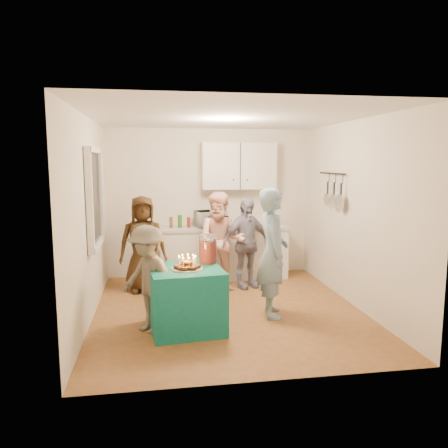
{
  "coord_description": "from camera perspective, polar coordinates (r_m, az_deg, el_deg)",
  "views": [
    {
      "loc": [
        -0.97,
        -5.71,
        2.03
      ],
      "look_at": [
        0.0,
        0.35,
        1.15
      ],
      "focal_mm": 35.0,
      "sensor_mm": 36.0,
      "label": 1
    }
  ],
  "objects": [
    {
      "name": "counter",
      "position": [
        7.67,
        -0.11,
        -3.89
      ],
      "size": [
        2.2,
        0.58,
        0.86
      ],
      "primitive_type": "cube",
      "color": "white",
      "rests_on": "floor"
    },
    {
      "name": "right_wall",
      "position": [
        6.38,
        16.69,
        1.25
      ],
      "size": [
        4.0,
        4.0,
        0.0
      ],
      "primitive_type": "plane",
      "color": "silver",
      "rests_on": "floor"
    },
    {
      "name": "floor",
      "position": [
        6.13,
        0.52,
        -11.16
      ],
      "size": [
        4.0,
        4.0,
        0.0
      ],
      "primitive_type": "plane",
      "color": "brown",
      "rests_on": "ground"
    },
    {
      "name": "man_birthday",
      "position": [
        5.75,
        6.36,
        -3.74
      ],
      "size": [
        0.47,
        0.66,
        1.7
      ],
      "primitive_type": "imported",
      "rotation": [
        0.0,
        0.0,
        1.47
      ],
      "color": "#7D9AB6",
      "rests_on": "floor"
    },
    {
      "name": "woman_back_center",
      "position": [
        6.85,
        -0.38,
        -2.33
      ],
      "size": [
        0.88,
        0.75,
        1.57
      ],
      "primitive_type": "imported",
      "rotation": [
        0.0,
        0.0,
        -0.23
      ],
      "color": "#FF9685",
      "rests_on": "floor"
    },
    {
      "name": "ceiling",
      "position": [
        5.82,
        0.56,
        13.79
      ],
      "size": [
        4.0,
        4.0,
        0.0
      ],
      "primitive_type": "plane",
      "color": "white",
      "rests_on": "floor"
    },
    {
      "name": "donut_cake",
      "position": [
        5.21,
        -4.84,
        -4.95
      ],
      "size": [
        0.38,
        0.38,
        0.18
      ],
      "primitive_type": null,
      "color": "#381C0C",
      "rests_on": "party_table"
    },
    {
      "name": "pot_rack",
      "position": [
        6.96,
        13.7,
        4.39
      ],
      "size": [
        0.12,
        1.0,
        0.6
      ],
      "primitive_type": "cube",
      "color": "black",
      "rests_on": "right_wall"
    },
    {
      "name": "countertop",
      "position": [
        7.58,
        -0.11,
        -0.52
      ],
      "size": [
        2.24,
        0.62,
        0.05
      ],
      "primitive_type": "cube",
      "color": "beige",
      "rests_on": "counter"
    },
    {
      "name": "left_wall",
      "position": [
        5.81,
        -17.24,
        0.59
      ],
      "size": [
        4.0,
        4.0,
        0.0
      ],
      "primitive_type": "plane",
      "color": "silver",
      "rests_on": "floor"
    },
    {
      "name": "window_night",
      "position": [
        6.08,
        -16.66,
        3.3
      ],
      "size": [
        0.04,
        1.0,
        1.2
      ],
      "primitive_type": "cube",
      "color": "black",
      "rests_on": "left_wall"
    },
    {
      "name": "child_near_left",
      "position": [
        5.3,
        -9.88,
        -7.09
      ],
      "size": [
        0.91,
        0.95,
        1.29
      ],
      "primitive_type": "imported",
      "rotation": [
        0.0,
        0.0,
        -0.86
      ],
      "color": "#585046",
      "rests_on": "floor"
    },
    {
      "name": "back_wall",
      "position": [
        7.8,
        -1.91,
        2.78
      ],
      "size": [
        3.6,
        3.6,
        0.0
      ],
      "primitive_type": "plane",
      "color": "silver",
      "rests_on": "floor"
    },
    {
      "name": "punch_jar",
      "position": [
        5.5,
        -2.11,
        -3.37
      ],
      "size": [
        0.22,
        0.22,
        0.34
      ],
      "primitive_type": "cylinder",
      "color": "red",
      "rests_on": "party_table"
    },
    {
      "name": "microwave",
      "position": [
        7.53,
        -1.76,
        0.68
      ],
      "size": [
        0.58,
        0.46,
        0.28
      ],
      "primitive_type": "imported",
      "rotation": [
        0.0,
        0.0,
        0.26
      ],
      "color": "white",
      "rests_on": "countertop"
    },
    {
      "name": "party_table",
      "position": [
        5.38,
        -4.98,
        -9.71
      ],
      "size": [
        0.93,
        0.93,
        0.76
      ],
      "primitive_type": "cube",
      "rotation": [
        0.0,
        0.0,
        0.1
      ],
      "color": "#0F665D",
      "rests_on": "floor"
    },
    {
      "name": "woman_back_left",
      "position": [
        6.94,
        -10.57,
        -2.56
      ],
      "size": [
        0.78,
        0.55,
        1.51
      ],
      "primitive_type": "imported",
      "rotation": [
        0.0,
        0.0,
        0.09
      ],
      "color": "brown",
      "rests_on": "floor"
    },
    {
      "name": "woman_back_right",
      "position": [
        7.02,
        2.86,
        -2.52
      ],
      "size": [
        0.93,
        0.63,
        1.46
      ],
      "primitive_type": "imported",
      "rotation": [
        0.0,
        0.0,
        0.35
      ],
      "color": "#141036",
      "rests_on": "floor"
    },
    {
      "name": "upper_cabinet",
      "position": [
        7.7,
        1.93,
        7.56
      ],
      "size": [
        1.3,
        0.3,
        0.8
      ],
      "primitive_type": "cube",
      "color": "white",
      "rests_on": "back_wall"
    }
  ]
}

